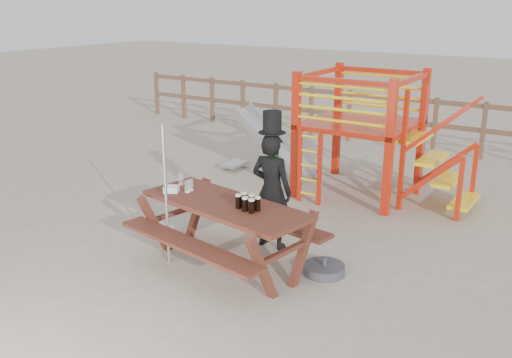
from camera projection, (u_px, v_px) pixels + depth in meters
The scene contains 10 objects.
ground at pixel (227, 267), 7.11m from camera, with size 60.00×60.00×0.00m, color tan.
back_fence at pixel (412, 117), 12.49m from camera, with size 15.09×0.09×1.20m.
playground_fort at pixel (356, 131), 9.59m from camera, with size 4.71×1.84×2.10m.
picnic_table at pixel (225, 227), 6.96m from camera, with size 2.42×1.86×0.85m.
man_with_hat at pixel (272, 188), 7.47m from camera, with size 0.58×0.40×1.85m.
metal_pole at pixel (166, 196), 6.97m from camera, with size 0.04×0.04×1.78m, color #B2B2B7.
parasol_base at pixel (324, 269), 6.91m from camera, with size 0.50×0.50×0.21m.
paper_bag at pixel (171, 189), 7.23m from camera, with size 0.18×0.14×0.08m, color white.
stout_pints at pixel (248, 203), 6.61m from camera, with size 0.31×0.21×0.17m.
empty_glasses at pixel (186, 184), 7.33m from camera, with size 0.33×0.26×0.15m.
Camera 1 is at (3.81, -5.22, 3.18)m, focal length 40.00 mm.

